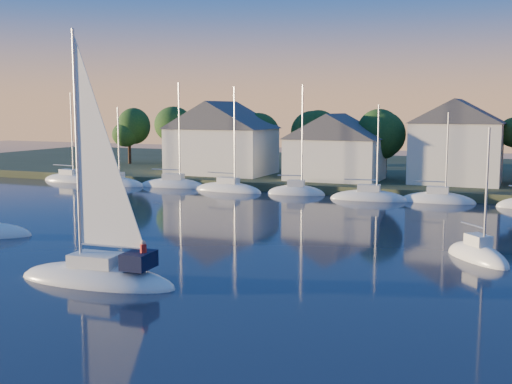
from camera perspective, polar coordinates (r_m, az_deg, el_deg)
The scene contains 10 objects.
ground at distance 26.56m, azimuth -16.49°, elevation -14.32°, with size 260.00×260.00×0.00m, color black.
shoreline_land at distance 95.66m, azimuth 13.51°, elevation 1.43°, with size 160.00×50.00×2.00m, color #313A22.
wooden_dock at distance 73.24m, azimuth 10.42°, elevation -0.28°, with size 120.00×3.00×1.00m, color brown.
clubhouse_west at distance 85.79m, azimuth -3.07°, elevation 4.93°, with size 13.65×9.45×9.64m.
clubhouse_centre at distance 79.07m, azimuth 7.08°, elevation 4.09°, with size 11.55×8.40×8.08m.
clubhouse_east at distance 78.30m, azimuth 17.42°, elevation 4.41°, with size 10.50×8.40×9.80m.
tree_line at distance 83.03m, azimuth 13.60°, elevation 5.51°, with size 93.40×5.40×8.90m.
moored_fleet at distance 71.35m, azimuth 6.76°, elevation -0.33°, with size 79.50×2.40×12.05m.
hero_sailboat at distance 37.19m, azimuth -13.82°, elevation -6.91°, with size 9.94×3.73×15.08m.
drifting_sailboat_right at distance 43.94m, azimuth 19.09°, elevation -5.60°, with size 5.27×5.68×9.64m.
Camera 1 is at (16.05, -18.80, 9.72)m, focal length 45.00 mm.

